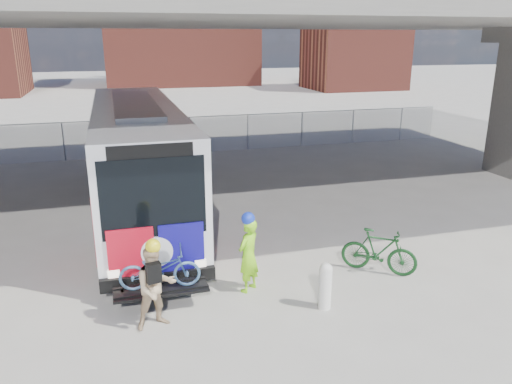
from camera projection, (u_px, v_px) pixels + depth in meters
name	position (u px, v px, depth m)	size (l,w,h in m)	color
ground	(223.00, 246.00, 14.06)	(160.00, 160.00, 0.00)	#9E9991
bus	(137.00, 150.00, 16.24)	(2.67, 12.93, 3.69)	silver
overpass	(191.00, 7.00, 15.78)	(40.00, 16.00, 7.95)	#605E59
chainlink_fence	(170.00, 126.00, 24.64)	(30.00, 0.06, 30.00)	gray
brick_buildings	(141.00, 39.00, 57.02)	(54.00, 22.00, 12.00)	maroon
bollard	(325.00, 284.00, 10.66)	(0.28, 0.28, 1.06)	white
cyclist_hivis	(248.00, 253.00, 11.32)	(0.76, 0.73, 1.92)	#85E618
cyclist_tan	(156.00, 286.00, 9.89)	(0.97, 0.83, 1.90)	tan
bike_parked	(379.00, 251.00, 12.32)	(0.53, 1.87, 1.12)	#14401A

